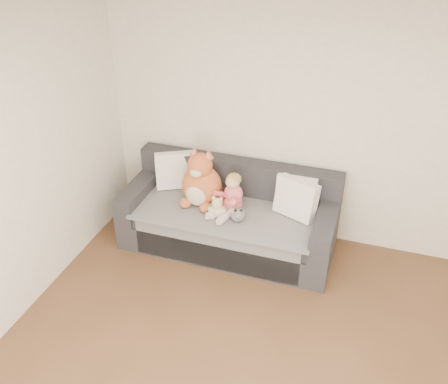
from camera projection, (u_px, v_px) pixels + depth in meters
name	position (u px, v px, depth m)	size (l,w,h in m)	color
room_shell	(271.00, 252.00, 3.20)	(5.00, 5.00, 5.00)	brown
sofa	(230.00, 219.00, 5.26)	(2.20, 0.94, 0.85)	#292A2F
cushion_left	(176.00, 170.00, 5.42)	(0.47, 0.37, 0.41)	white
cushion_right_back	(296.00, 193.00, 5.03)	(0.41, 0.18, 0.38)	white
cushion_right_front	(296.00, 198.00, 4.93)	(0.47, 0.33, 0.40)	white
toddler	(231.00, 196.00, 5.00)	(0.32, 0.43, 0.43)	#F0547F
plush_cat	(201.00, 183.00, 5.11)	(0.51, 0.43, 0.64)	#BB5929
teddy_bear	(217.00, 209.00, 4.94)	(0.19, 0.14, 0.24)	#D0B790
plush_cow	(238.00, 215.00, 4.91)	(0.14, 0.21, 0.17)	white
sippy_cup	(211.00, 208.00, 5.04)	(0.10, 0.08, 0.11)	#63328A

